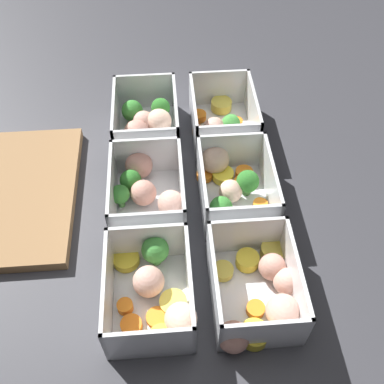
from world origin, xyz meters
The scene contains 8 objects.
ground_plane centered at (0.00, 0.00, 0.00)m, with size 4.00×4.00×0.00m, color #38383D.
container_near_left centered at (-0.18, -0.08, 0.02)m, with size 0.17×0.13×0.08m.
container_near_center centered at (0.01, -0.06, 0.03)m, with size 0.18×0.12×0.08m.
container_near_right centered at (0.15, -0.06, 0.03)m, with size 0.17×0.12×0.08m.
container_far_left centered at (-0.16, 0.06, 0.03)m, with size 0.17×0.13×0.08m.
container_far_center centered at (0.01, 0.07, 0.03)m, with size 0.17×0.12×0.08m.
container_far_right centered at (0.17, 0.07, 0.03)m, with size 0.15×0.11×0.08m.
cutting_board centered at (0.03, 0.28, 0.01)m, with size 0.28×0.18×0.02m.
Camera 1 is at (-0.45, 0.03, 0.57)m, focal length 42.00 mm.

